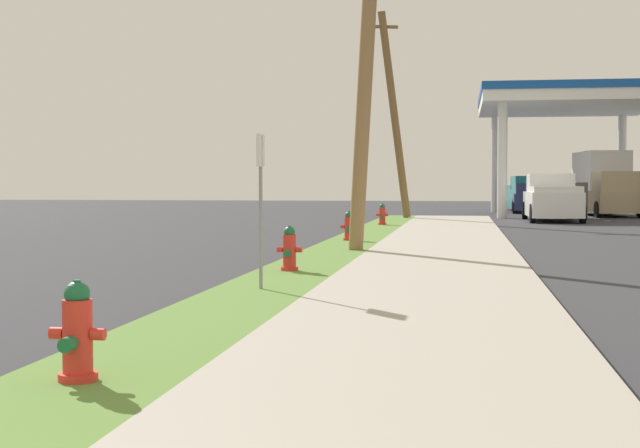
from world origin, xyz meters
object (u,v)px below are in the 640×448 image
Objects in this scene: fire_hydrant_second at (289,251)px; utility_pole_midground at (369,12)px; truck_tan_at_far_bay at (604,185)px; fire_hydrant_third at (349,228)px; street_sign_post at (261,179)px; fire_hydrant_nearest at (77,337)px; fire_hydrant_fourth at (382,215)px; utility_pole_background at (394,113)px; truck_teal_at_forecourt at (527,195)px; car_navy_by_near_pump at (531,199)px; truck_white_on_apron at (552,199)px.

fire_hydrant_second is 0.07× the size of utility_pole_midground.
fire_hydrant_second is 32.37m from truck_tan_at_far_bay.
fire_hydrant_third is 10.88m from street_sign_post.
fire_hydrant_third is (-0.05, 16.78, 0.00)m from fire_hydrant_nearest.
truck_tan_at_far_bay is at bearing 74.20° from street_sign_post.
utility_pole_midground is at bearing 84.41° from street_sign_post.
utility_pole_midground reaches higher than fire_hydrant_fourth.
fire_hydrant_nearest is at bearing -93.35° from utility_pole_midground.
utility_pole_background reaches higher than fire_hydrant_second.
truck_teal_at_forecourt is (6.47, 38.36, 0.47)m from fire_hydrant_second.
fire_hydrant_nearest is 8.62m from fire_hydrant_second.
street_sign_post is (0.02, -19.71, 1.19)m from fire_hydrant_fourth.
utility_pole_background is at bearing 90.02° from fire_hydrant_third.
truck_teal_at_forecourt is (6.48, 30.20, 0.47)m from fire_hydrant_third.
truck_tan_at_far_bay is (9.60, 22.74, 1.04)m from fire_hydrant_third.
truck_teal_at_forecourt reaches higher than fire_hydrant_third.
car_navy_by_near_pump is at bearing 76.39° from fire_hydrant_third.
utility_pole_midground is (0.75, -12.27, 4.78)m from fire_hydrant_fourth.
truck_teal_at_forecourt is (0.02, 3.55, 0.19)m from car_navy_by_near_pump.
car_navy_by_near_pump is at bearing 80.39° from street_sign_post.
fire_hydrant_fourth is 0.35× the size of street_sign_post.
street_sign_post is at bearing -99.61° from car_navy_by_near_pump.
utility_pole_midground is at bearing -100.60° from car_navy_by_near_pump.
truck_teal_at_forecourt is 1.03× the size of truck_white_on_apron.
fire_hydrant_nearest is 25.67m from fire_hydrant_fourth.
fire_hydrant_second and fire_hydrant_third have the same top height.
fire_hydrant_nearest is at bearing -89.90° from utility_pole_background.
utility_pole_background is 26.50m from street_sign_post.
utility_pole_background is (-0.01, 15.53, 4.06)m from fire_hydrant_third.
utility_pole_background is (-0.06, 32.31, 4.06)m from fire_hydrant_nearest.
car_navy_by_near_pump reaches higher than fire_hydrant_fourth.
truck_white_on_apron is 7.49m from truck_tan_at_far_bay.
fire_hydrant_second is at bearing -99.84° from utility_pole_midground.
utility_pole_background reaches higher than fire_hydrant_third.
fire_hydrant_second is 0.13× the size of truck_teal_at_forecourt.
fire_hydrant_fourth is (0.09, 8.90, 0.00)m from fire_hydrant_third.
truck_white_on_apron is (0.07, -10.72, 0.19)m from car_navy_by_near_pump.
utility_pole_background is at bearing 90.25° from street_sign_post.
utility_pole_midground is 1.17× the size of utility_pole_background.
street_sign_post is 0.32× the size of truck_tan_at_far_bay.
truck_tan_at_far_bay is at bearing -67.27° from truck_teal_at_forecourt.
street_sign_post reaches higher than fire_hydrant_third.
utility_pole_background is at bearing -113.84° from truck_teal_at_forecourt.
utility_pole_midground is at bearing -108.56° from truck_tan_at_far_bay.
fire_hydrant_fourth is at bearing 89.44° from fire_hydrant_third.
truck_teal_at_forecourt is (6.39, 21.30, 0.47)m from fire_hydrant_fourth.
utility_pole_background is 7.46m from truck_white_on_apron.
fire_hydrant_fourth is at bearing -106.70° from truck_teal_at_forecourt.
utility_pole_midground is at bearing -106.41° from truck_white_on_apron.
fire_hydrant_fourth is at bearing 93.51° from utility_pole_midground.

